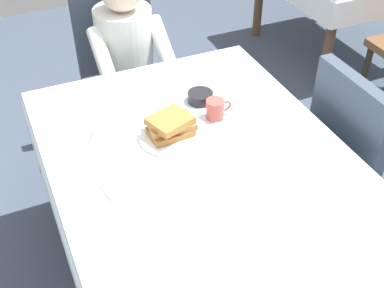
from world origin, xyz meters
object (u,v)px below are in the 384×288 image
at_px(plate_breakfast, 173,134).
at_px(chair_diner, 121,64).
at_px(diner_person, 128,55).
at_px(syrup_pitcher, 95,135).
at_px(breakfast_stack, 171,125).
at_px(dining_table_main, 203,179).
at_px(fork_left_of_plate, 130,151).
at_px(knife_right_of_plate, 219,127).
at_px(bowl_butter, 200,97).
at_px(chair_right_side, 358,151).
at_px(cup_coffee, 216,109).
at_px(spoon_near_edge, 211,189).

bearing_deg(plate_breakfast, chair_diner, 85.72).
xyz_separation_m(diner_person, syrup_pitcher, (-0.37, -0.74, 0.11)).
bearing_deg(breakfast_stack, diner_person, 84.17).
relative_size(dining_table_main, diner_person, 1.36).
distance_m(chair_diner, plate_breakfast, 1.01).
bearing_deg(dining_table_main, fork_left_of_plate, 144.35).
xyz_separation_m(dining_table_main, knife_right_of_plate, (0.15, 0.17, 0.09)).
bearing_deg(syrup_pitcher, bowl_butter, 10.74).
bearing_deg(chair_right_side, diner_person, -143.80).
bearing_deg(knife_right_of_plate, plate_breakfast, 90.84).
xyz_separation_m(cup_coffee, syrup_pitcher, (-0.50, 0.04, -0.01)).
xyz_separation_m(cup_coffee, bowl_butter, (-0.01, 0.14, -0.02)).
distance_m(dining_table_main, chair_diner, 1.18).
height_order(breakfast_stack, knife_right_of_plate, breakfast_stack).
bearing_deg(fork_left_of_plate, dining_table_main, -126.24).
xyz_separation_m(dining_table_main, chair_diner, (0.03, 1.17, -0.12)).
bearing_deg(chair_right_side, cup_coffee, -110.95).
relative_size(syrup_pitcher, spoon_near_edge, 0.53).
relative_size(chair_diner, spoon_near_edge, 6.20).
distance_m(syrup_pitcher, fork_left_of_plate, 0.15).
relative_size(chair_diner, chair_right_side, 1.00).
relative_size(diner_person, plate_breakfast, 4.00).
xyz_separation_m(diner_person, breakfast_stack, (-0.08, -0.83, 0.13)).
bearing_deg(syrup_pitcher, plate_breakfast, -16.46).
bearing_deg(spoon_near_edge, plate_breakfast, 90.30).
height_order(syrup_pitcher, knife_right_of_plate, syrup_pitcher).
height_order(dining_table_main, diner_person, diner_person).
xyz_separation_m(bowl_butter, knife_right_of_plate, (-0.01, -0.20, -0.02)).
bearing_deg(dining_table_main, cup_coffee, 55.24).
bearing_deg(cup_coffee, fork_left_of_plate, -170.75).
height_order(dining_table_main, fork_left_of_plate, fork_left_of_plate).
height_order(plate_breakfast, cup_coffee, cup_coffee).
xyz_separation_m(chair_right_side, plate_breakfast, (-0.82, 0.19, 0.22)).
bearing_deg(breakfast_stack, chair_diner, 85.09).
xyz_separation_m(dining_table_main, cup_coffee, (0.16, 0.23, 0.13)).
relative_size(cup_coffee, fork_left_of_plate, 0.63).
distance_m(chair_diner, knife_right_of_plate, 1.03).
xyz_separation_m(fork_left_of_plate, knife_right_of_plate, (0.38, 0.00, 0.00)).
relative_size(diner_person, chair_right_side, 1.20).
distance_m(syrup_pitcher, knife_right_of_plate, 0.50).
bearing_deg(cup_coffee, breakfast_stack, -168.45).
height_order(diner_person, breakfast_stack, diner_person).
xyz_separation_m(breakfast_stack, fork_left_of_plate, (-0.18, -0.02, -0.05)).
distance_m(breakfast_stack, bowl_butter, 0.28).
bearing_deg(plate_breakfast, diner_person, 84.92).
relative_size(chair_right_side, plate_breakfast, 3.32).
relative_size(bowl_butter, knife_right_of_plate, 0.55).
relative_size(plate_breakfast, knife_right_of_plate, 1.40).
relative_size(chair_right_side, spoon_near_edge, 6.20).
bearing_deg(diner_person, breakfast_stack, 84.17).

